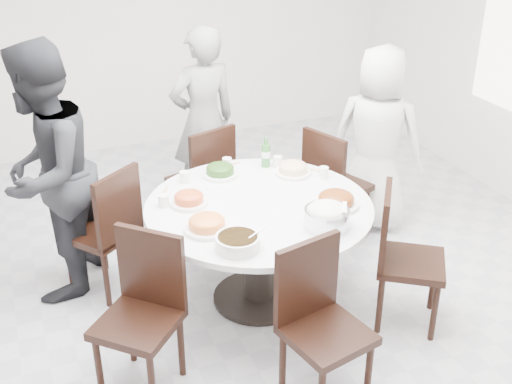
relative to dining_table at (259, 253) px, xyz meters
name	(u,v)px	position (x,y,z in m)	size (l,w,h in m)	color
floor	(215,295)	(-0.28, 0.15, -0.38)	(6.00, 6.00, 0.01)	silver
wall_back	(115,16)	(-0.28, 3.15, 1.02)	(6.00, 0.01, 2.80)	white
dining_table	(259,253)	(0.00, 0.00, 0.00)	(1.50, 1.50, 0.75)	white
chair_ne	(338,184)	(0.92, 0.58, 0.10)	(0.42, 0.42, 0.95)	black
chair_n	(200,179)	(-0.08, 1.08, 0.10)	(0.42, 0.42, 0.95)	black
chair_nw	(101,229)	(-0.96, 0.55, 0.10)	(0.42, 0.42, 0.95)	black
chair_sw	(137,320)	(-0.95, -0.54, 0.10)	(0.42, 0.42, 0.95)	black
chair_s	(327,331)	(-0.01, -1.02, 0.10)	(0.42, 0.42, 0.95)	black
chair_se	(412,260)	(0.82, -0.58, 0.10)	(0.42, 0.42, 0.95)	black
diner_right	(377,139)	(1.30, 0.66, 0.39)	(0.75, 0.49, 1.53)	silver
diner_middle	(203,121)	(0.09, 1.47, 0.44)	(0.59, 0.39, 1.62)	black
diner_left	(46,174)	(-1.26, 0.68, 0.52)	(0.87, 0.68, 1.79)	black
dish_greens	(220,172)	(-0.09, 0.51, 0.41)	(0.25, 0.25, 0.07)	white
dish_pale	(293,170)	(0.41, 0.35, 0.41)	(0.26, 0.26, 0.07)	white
dish_orange	(189,200)	(-0.42, 0.17, 0.41)	(0.24, 0.24, 0.07)	white
dish_redbrown	(336,201)	(0.46, -0.20, 0.41)	(0.30, 0.30, 0.07)	white
dish_tofu	(207,225)	(-0.42, -0.19, 0.41)	(0.28, 0.28, 0.07)	white
rice_bowl	(327,218)	(0.28, -0.42, 0.43)	(0.28, 0.28, 0.12)	silver
soup_bowl	(238,242)	(-0.32, -0.46, 0.42)	(0.26, 0.26, 0.08)	white
beverage_bottle	(266,152)	(0.28, 0.55, 0.49)	(0.06, 0.06, 0.23)	#2F702C
tea_cups	(233,164)	(0.04, 0.60, 0.42)	(0.07, 0.07, 0.08)	white
chopsticks	(222,164)	(-0.02, 0.69, 0.38)	(0.24, 0.04, 0.01)	tan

